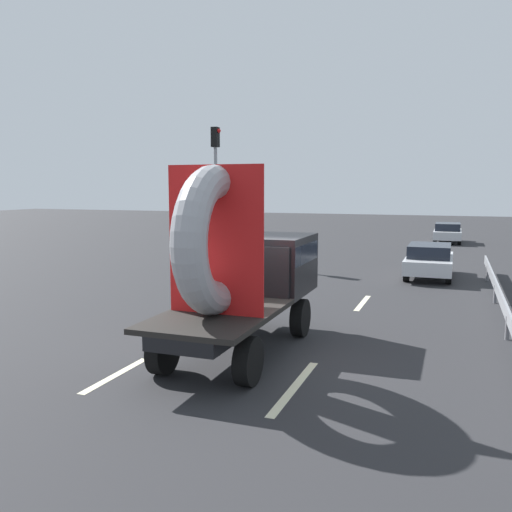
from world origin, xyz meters
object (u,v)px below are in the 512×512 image
oncoming_car (448,232)px  distant_sedan (429,260)px  flatbed_truck (246,267)px  traffic_light (216,175)px

oncoming_car → distant_sedan: bearing=-91.9°
distant_sedan → oncoming_car: size_ratio=1.04×
distant_sedan → oncoming_car: 14.30m
flatbed_truck → oncoming_car: flatbed_truck is taller
traffic_light → oncoming_car: traffic_light is taller
flatbed_truck → traffic_light: (-6.33, 12.45, 2.23)m
distant_sedan → traffic_light: (-9.62, 1.41, 3.32)m
flatbed_truck → distant_sedan: bearing=73.4°
distant_sedan → traffic_light: 10.27m
traffic_light → oncoming_car: (10.08, 12.89, -3.35)m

